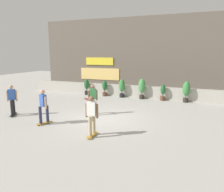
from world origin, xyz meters
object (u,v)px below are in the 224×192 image
skater_far_right (92,114)px  skateboard_near_camera (87,99)px  potted_plant_5 (186,90)px  skater_far_left (43,105)px  potted_plant_3 (142,87)px  skater_mid_plaza (12,99)px  skater_foreground (93,98)px  potted_plant_4 (163,92)px  potted_plant_1 (105,87)px  potted_plant_0 (87,86)px  potted_plant_2 (122,87)px

skater_far_right → skateboard_near_camera: (-3.55, 6.26, -0.88)m
potted_plant_5 → skater_far_left: 9.66m
potted_plant_3 → skater_mid_plaza: (-5.45, -6.96, 0.05)m
potted_plant_5 → skateboard_near_camera: potted_plant_5 is taller
skater_far_left → skateboard_near_camera: (-0.70, 5.71, -0.88)m
potted_plant_3 → potted_plant_5: 3.13m
skater_foreground → skateboard_near_camera: size_ratio=2.18×
potted_plant_4 → skateboard_near_camera: bearing=-160.3°
potted_plant_1 → skater_far_right: 8.63m
potted_plant_1 → potted_plant_3: bearing=-0.0°
potted_plant_4 → skater_mid_plaza: (-7.00, -6.96, 0.32)m
potted_plant_1 → skater_foreground: size_ratio=0.74×
skater_mid_plaza → potted_plant_3: bearing=52.0°
skater_mid_plaza → skater_foreground: (3.98, 1.78, 0.00)m
potted_plant_4 → skateboard_near_camera: size_ratio=1.51×
skater_far_right → skateboard_near_camera: size_ratio=2.18×
skater_far_right → potted_plant_0: bearing=119.4°
potted_plant_3 → skater_far_left: 8.09m
potted_plant_0 → potted_plant_1: 1.61m
skater_far_left → potted_plant_2: bearing=80.0°
potted_plant_0 → skateboard_near_camera: (1.02, -1.84, -0.65)m
potted_plant_0 → potted_plant_3: 4.63m
potted_plant_0 → potted_plant_5: bearing=0.0°
potted_plant_3 → potted_plant_0: bearing=180.0°
potted_plant_1 → potted_plant_5: size_ratio=0.85×
potted_plant_0 → skater_mid_plaza: 7.02m
skater_far_right → potted_plant_1: bearing=110.1°
potted_plant_1 → potted_plant_5: 6.15m
potted_plant_1 → skater_far_right: (2.96, -8.10, 0.25)m
potted_plant_2 → skater_far_right: (1.52, -8.10, 0.13)m
potted_plant_2 → skateboard_near_camera: bearing=-137.8°
skater_far_left → skateboard_near_camera: bearing=97.0°
skater_far_right → skater_far_left: size_ratio=1.00×
skater_mid_plaza → skater_foreground: bearing=24.1°
potted_plant_5 → potted_plant_4: bearing=180.0°
potted_plant_2 → skater_mid_plaza: 7.97m
skater_far_left → skateboard_near_camera: 5.82m
potted_plant_3 → skater_mid_plaza: 8.84m
potted_plant_4 → skateboard_near_camera: 5.50m
skateboard_near_camera → potted_plant_0: bearing=119.0°
potted_plant_2 → skater_far_right: bearing=-79.4°
skater_mid_plaza → skateboard_near_camera: size_ratio=2.18×
potted_plant_3 → skater_far_left: skater_far_left is taller
skater_far_right → potted_plant_4: bearing=78.8°
potted_plant_0 → potted_plant_3: bearing=0.0°
potted_plant_2 → skater_far_left: size_ratio=0.83×
potted_plant_0 → skater_far_left: skater_far_left is taller
skater_foreground → skater_far_right: bearing=-64.1°
potted_plant_5 → skater_foreground: bearing=-131.6°
potted_plant_0 → potted_plant_1: (1.61, 0.00, -0.02)m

